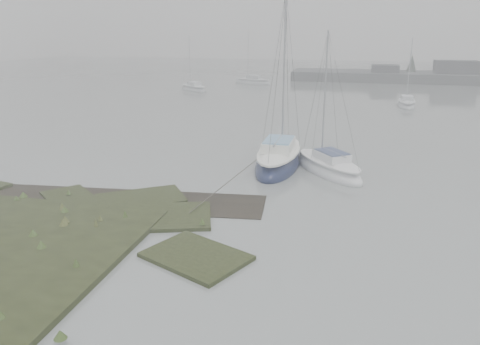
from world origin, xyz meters
name	(u,v)px	position (x,y,z in m)	size (l,w,h in m)	color
ground	(293,113)	(0.00, 30.00, 0.00)	(160.00, 160.00, 0.00)	slate
sailboat_main	(279,160)	(1.51, 11.98, 0.33)	(2.58, 7.65, 10.76)	#0F1638
sailboat_white	(329,168)	(4.49, 11.19, 0.26)	(5.11, 5.94, 8.39)	silver
sailboat_far_a	(193,89)	(-14.88, 43.81, 0.23)	(5.20, 4.66, 7.45)	#9FA2A8
sailboat_far_b	(406,104)	(11.06, 36.79, 0.23)	(1.76, 5.27, 7.43)	#A9ADB4
sailboat_far_c	(252,82)	(-8.96, 53.13, 0.25)	(6.04, 3.36, 8.11)	#B6BDC0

